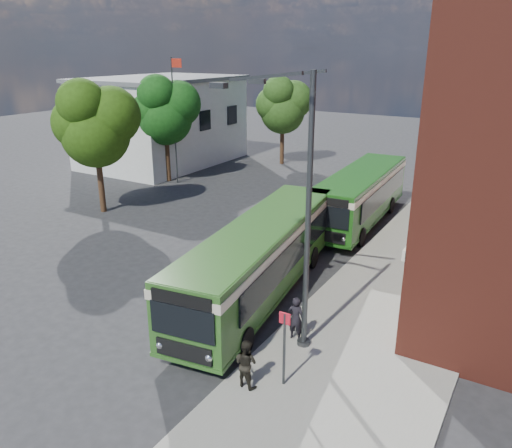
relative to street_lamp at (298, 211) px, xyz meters
The scene contains 14 objects.
ground 7.10m from the street_lamp, 157.54° to the left, with size 120.00×120.00×0.00m, color #262629.
pavement 11.27m from the street_lamp, 77.80° to the left, with size 6.00×48.00×0.15m, color gray.
kerb_line 11.12m from the street_lamp, 95.07° to the left, with size 0.12×48.00×0.01m, color beige.
white_building 30.38m from the street_lamp, 138.79° to the left, with size 9.40×13.40×7.30m.
flagpole 22.89m from the street_lamp, 139.05° to the left, with size 0.95×0.10×9.00m.
street_lamp is the anchor object (origin of this frame).
bus_stop_sign 4.02m from the street_lamp, 70.87° to the right, with size 0.35×0.08×2.52m.
bus_front 4.94m from the street_lamp, 136.60° to the left, with size 4.20×12.53×3.02m.
bus_rear 13.87m from the street_lamp, 100.63° to the left, with size 3.09×11.07×3.02m.
pedestrian_a 3.86m from the street_lamp, 101.68° to the left, with size 0.57×0.38×1.57m, color black.
pedestrian_b 4.80m from the street_lamp, 93.26° to the right, with size 0.73×0.57×1.51m, color black.
tree_left 18.22m from the street_lamp, 156.94° to the left, with size 4.75×4.52×8.02m.
tree_mid 23.67m from the street_lamp, 140.42° to the left, with size 4.67×4.44×7.89m.
tree_right 28.32m from the street_lamp, 118.84° to the left, with size 4.44×4.22×7.50m.
Camera 1 is at (11.25, -15.25, 9.55)m, focal length 35.00 mm.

